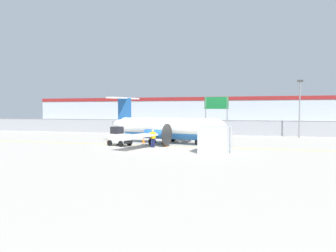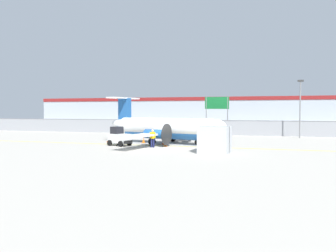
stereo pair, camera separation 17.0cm
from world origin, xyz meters
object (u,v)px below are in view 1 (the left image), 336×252
Objects in this scene: ground_crew_worker at (153,137)px; parked_car_3 at (224,125)px; parked_car_5 at (298,125)px; cargo_container at (215,140)px; commuter_airplane at (167,128)px; apron_light_pole at (300,104)px; traffic_cone_far_right at (163,141)px; traffic_cone_near_left at (108,139)px; traffic_cone_near_right at (166,143)px; parked_car_2 at (194,123)px; traffic_cone_far_left at (144,140)px; highway_sign at (216,106)px; parked_car_1 at (155,125)px; parked_car_4 at (262,125)px; parked_car_0 at (140,123)px; baggage_tug at (119,137)px.

parked_car_3 is (3.37, 30.78, -0.06)m from ground_crew_worker.
cargo_container is at bearing 69.93° from parked_car_5.
cargo_container reaches higher than ground_crew_worker.
commuter_airplane is 31.25m from parked_car_5.
commuter_airplane is 6.13× the size of cargo_container.
apron_light_pole is at bearing 50.52° from commuter_airplane.
traffic_cone_far_right is at bearing 84.02° from parked_car_3.
traffic_cone_near_left is 7.85m from traffic_cone_near_right.
traffic_cone_far_right is 0.15× the size of parked_car_2.
traffic_cone_far_left is 0.12× the size of highway_sign.
parked_car_1 is 1.01× the size of parked_car_4.
parked_car_1 is at bearing 155.66° from highway_sign.
apron_light_pole reaches higher than traffic_cone_far_right.
traffic_cone_near_right is (7.39, -2.63, 0.00)m from traffic_cone_near_left.
parked_car_1 is at bearing 110.01° from traffic_cone_far_right.
ground_crew_worker is 7.55m from traffic_cone_near_left.
commuter_airplane is 34.13m from parked_car_0.
parked_car_4 is at bearing 59.49° from traffic_cone_near_left.
parked_car_4 is at bearing 22.53° from parked_car_1.
commuter_airplane is 3.74× the size of parked_car_1.
traffic_cone_near_left is at bearing 60.18° from parked_car_4.
apron_light_pole is (17.33, -19.61, 3.41)m from parked_car_2.
traffic_cone_far_right is 31.49m from parked_car_2.
highway_sign is at bearing 103.52° from cargo_container.
highway_sign is at bearing 36.87° from parked_car_5.
traffic_cone_far_right is 30.30m from parked_car_4.
baggage_tug is at bearing -122.80° from ground_crew_worker.
commuter_airplane is 3.78× the size of parked_car_4.
commuter_airplane is at bearing 102.29° from parked_car_2.
highway_sign is (-0.05, -10.68, 3.24)m from parked_car_3.
traffic_cone_far_left is 32.99m from parked_car_0.
cargo_container is 4.07× the size of traffic_cone_far_right.
parked_car_2 is 1.01× the size of parked_car_5.
traffic_cone_near_left is at bearing 89.56° from parked_car_2.
commuter_airplane reaches higher than parked_car_1.
ground_crew_worker and parked_car_5 have the same top height.
apron_light_pole reaches higher than parked_car_5.
parked_car_3 is 11.17m from highway_sign.
ground_crew_worker is at bearing -92.83° from traffic_cone_far_right.
traffic_cone_near_left is 0.15× the size of parked_car_0.
commuter_airplane is 3.78× the size of parked_car_3.
traffic_cone_near_right is 19.42m from highway_sign.
highway_sign is at bearing -21.74° from parked_car_1.
traffic_cone_near_left is at bearing -179.91° from traffic_cone_far_left.
parked_car_2 is (-3.87, 33.12, 0.58)m from traffic_cone_near_right.
baggage_tug reaches higher than parked_car_3.
highway_sign is (3.32, 20.10, 3.19)m from ground_crew_worker.
parked_car_2 is (-3.29, 30.56, -0.71)m from commuter_airplane.
parked_car_3 is (3.22, 27.78, 0.58)m from traffic_cone_far_right.
baggage_tug reaches higher than traffic_cone_far_right.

